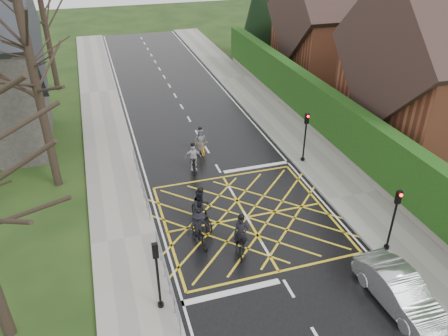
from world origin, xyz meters
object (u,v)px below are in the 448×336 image
cyclist_lead (201,143)px  cyclist_rear (241,239)px  cyclist_front (194,160)px  car (400,291)px  cyclist_mid (199,230)px  cyclist_back (201,211)px

cyclist_lead → cyclist_rear: bearing=-93.1°
cyclist_rear → cyclist_front: size_ratio=1.16×
cyclist_lead → car: 14.89m
cyclist_mid → cyclist_back: bearing=63.2°
cyclist_front → cyclist_mid: bearing=-93.1°
cyclist_back → cyclist_front: (0.88, 5.14, -0.14)m
cyclist_mid → car: size_ratio=0.47×
cyclist_front → car: size_ratio=0.44×
cyclist_rear → cyclist_mid: (-1.64, 1.11, 0.04)m
car → cyclist_mid: bearing=134.6°
cyclist_rear → cyclist_mid: 1.98m
cyclist_back → cyclist_lead: (1.85, 7.23, -0.20)m
cyclist_front → cyclist_lead: (0.98, 2.08, -0.06)m
cyclist_front → cyclist_lead: cyclist_front is taller
cyclist_back → cyclist_mid: bearing=-122.4°
cyclist_rear → car: (4.72, -4.73, 0.06)m
cyclist_mid → cyclist_front: (1.30, 6.39, -0.02)m
cyclist_mid → car: cyclist_mid is taller
cyclist_back → cyclist_mid: (-0.42, -1.25, -0.12)m
cyclist_front → cyclist_rear: bearing=-79.1°
cyclist_front → cyclist_back: bearing=-91.3°
cyclist_lead → car: size_ratio=0.42×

